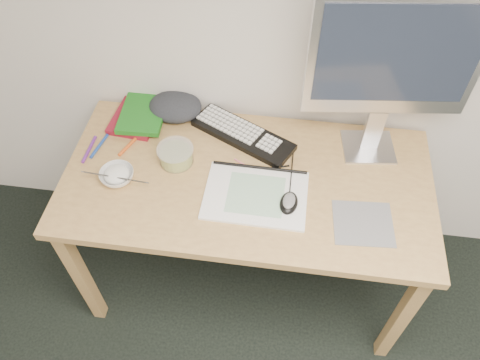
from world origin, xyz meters
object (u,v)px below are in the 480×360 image
object	(u,v)px
keyboard	(243,135)
rice_bowl	(117,176)
desk	(247,192)
monitor	(395,60)
sketchpad	(256,195)

from	to	relation	value
keyboard	rice_bowl	world-z (taller)	rice_bowl
keyboard	desk	bearing A→B (deg)	-50.97
rice_bowl	desk	bearing A→B (deg)	8.29
desk	keyboard	bearing A→B (deg)	101.74
keyboard	monitor	bearing A→B (deg)	28.32
keyboard	monitor	world-z (taller)	monitor
monitor	keyboard	bearing A→B (deg)	174.46
sketchpad	keyboard	world-z (taller)	keyboard
sketchpad	rice_bowl	xyz separation A→B (m)	(-0.52, 0.01, 0.01)
rice_bowl	sketchpad	bearing A→B (deg)	-1.03
monitor	rice_bowl	distance (m)	1.06
keyboard	rice_bowl	size ratio (longest dim) A/B	3.36
rice_bowl	keyboard	bearing A→B (deg)	33.02
sketchpad	desk	bearing A→B (deg)	118.43
desk	sketchpad	distance (m)	0.13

